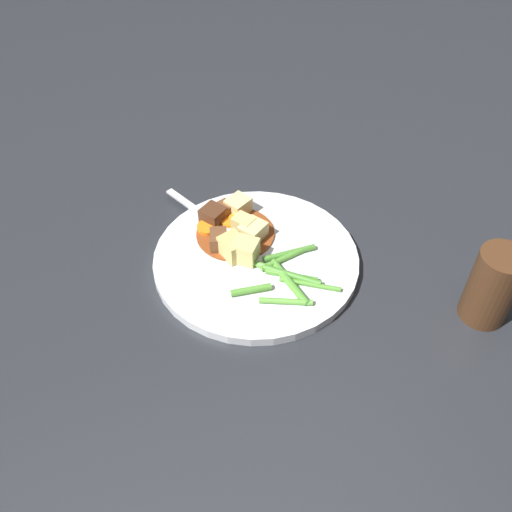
{
  "coord_description": "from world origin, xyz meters",
  "views": [
    {
      "loc": [
        -0.48,
        0.18,
        0.53
      ],
      "look_at": [
        0.0,
        0.0,
        0.01
      ],
      "focal_mm": 39.11,
      "sensor_mm": 36.0,
      "label": 1
    }
  ],
  "objects_px": {
    "carrot_slice_3": "(208,228)",
    "potato_chunk_1": "(238,207)",
    "dinner_plate": "(256,259)",
    "carrot_slice_2": "(229,222)",
    "carrot_slice_1": "(240,220)",
    "potato_chunk_3": "(247,224)",
    "pepper_mill": "(493,286)",
    "potato_chunk_4": "(253,232)",
    "potato_chunk_0": "(245,250)",
    "fork": "(211,220)",
    "potato_chunk_2": "(233,247)",
    "meat_chunk_0": "(223,211)",
    "carrot_slice_0": "(242,247)",
    "meat_chunk_2": "(219,240)",
    "meat_chunk_1": "(213,215)"
  },
  "relations": [
    {
      "from": "potato_chunk_4",
      "to": "carrot_slice_1",
      "type": "bearing_deg",
      "value": 10.25
    },
    {
      "from": "potato_chunk_4",
      "to": "meat_chunk_0",
      "type": "xyz_separation_m",
      "value": [
        0.06,
        0.03,
        -0.0
      ]
    },
    {
      "from": "dinner_plate",
      "to": "carrot_slice_2",
      "type": "bearing_deg",
      "value": 10.54
    },
    {
      "from": "potato_chunk_0",
      "to": "potato_chunk_3",
      "type": "bearing_deg",
      "value": -22.77
    },
    {
      "from": "potato_chunk_0",
      "to": "pepper_mill",
      "type": "bearing_deg",
      "value": -125.92
    },
    {
      "from": "potato_chunk_2",
      "to": "carrot_slice_1",
      "type": "bearing_deg",
      "value": -26.54
    },
    {
      "from": "carrot_slice_2",
      "to": "potato_chunk_4",
      "type": "xyz_separation_m",
      "value": [
        -0.04,
        -0.02,
        0.01
      ]
    },
    {
      "from": "potato_chunk_4",
      "to": "pepper_mill",
      "type": "height_order",
      "value": "pepper_mill"
    },
    {
      "from": "meat_chunk_0",
      "to": "fork",
      "type": "xyz_separation_m",
      "value": [
        -0.0,
        0.02,
        -0.01
      ]
    },
    {
      "from": "potato_chunk_1",
      "to": "potato_chunk_0",
      "type": "bearing_deg",
      "value": 166.81
    },
    {
      "from": "carrot_slice_1",
      "to": "potato_chunk_3",
      "type": "height_order",
      "value": "potato_chunk_3"
    },
    {
      "from": "carrot_slice_1",
      "to": "pepper_mill",
      "type": "relative_size",
      "value": 0.29
    },
    {
      "from": "pepper_mill",
      "to": "carrot_slice_1",
      "type": "bearing_deg",
      "value": 43.11
    },
    {
      "from": "fork",
      "to": "carrot_slice_3",
      "type": "bearing_deg",
      "value": 150.46
    },
    {
      "from": "meat_chunk_1",
      "to": "dinner_plate",
      "type": "bearing_deg",
      "value": -158.65
    },
    {
      "from": "potato_chunk_0",
      "to": "meat_chunk_2",
      "type": "bearing_deg",
      "value": 40.01
    },
    {
      "from": "potato_chunk_1",
      "to": "fork",
      "type": "distance_m",
      "value": 0.04
    },
    {
      "from": "carrot_slice_1",
      "to": "potato_chunk_0",
      "type": "xyz_separation_m",
      "value": [
        -0.07,
        0.02,
        0.01
      ]
    },
    {
      "from": "carrot_slice_3",
      "to": "pepper_mill",
      "type": "height_order",
      "value": "pepper_mill"
    },
    {
      "from": "potato_chunk_0",
      "to": "fork",
      "type": "height_order",
      "value": "potato_chunk_0"
    },
    {
      "from": "carrot_slice_0",
      "to": "potato_chunk_4",
      "type": "distance_m",
      "value": 0.03
    },
    {
      "from": "potato_chunk_3",
      "to": "meat_chunk_0",
      "type": "height_order",
      "value": "potato_chunk_3"
    },
    {
      "from": "potato_chunk_4",
      "to": "carrot_slice_0",
      "type": "bearing_deg",
      "value": 125.25
    },
    {
      "from": "potato_chunk_4",
      "to": "pepper_mill",
      "type": "bearing_deg",
      "value": -133.17
    },
    {
      "from": "potato_chunk_4",
      "to": "potato_chunk_3",
      "type": "bearing_deg",
      "value": 9.94
    },
    {
      "from": "meat_chunk_0",
      "to": "meat_chunk_1",
      "type": "height_order",
      "value": "meat_chunk_1"
    },
    {
      "from": "fork",
      "to": "pepper_mill",
      "type": "height_order",
      "value": "pepper_mill"
    },
    {
      "from": "meat_chunk_2",
      "to": "carrot_slice_2",
      "type": "bearing_deg",
      "value": -35.47
    },
    {
      "from": "potato_chunk_4",
      "to": "carrot_slice_2",
      "type": "bearing_deg",
      "value": 28.46
    },
    {
      "from": "carrot_slice_0",
      "to": "pepper_mill",
      "type": "distance_m",
      "value": 0.31
    },
    {
      "from": "pepper_mill",
      "to": "potato_chunk_2",
      "type": "bearing_deg",
      "value": 54.02
    },
    {
      "from": "carrot_slice_3",
      "to": "potato_chunk_1",
      "type": "xyz_separation_m",
      "value": [
        0.02,
        -0.05,
        0.01
      ]
    },
    {
      "from": "carrot_slice_3",
      "to": "meat_chunk_0",
      "type": "relative_size",
      "value": 1.13
    },
    {
      "from": "carrot_slice_3",
      "to": "fork",
      "type": "distance_m",
      "value": 0.02
    },
    {
      "from": "carrot_slice_2",
      "to": "potato_chunk_2",
      "type": "bearing_deg",
      "value": 166.61
    },
    {
      "from": "potato_chunk_4",
      "to": "meat_chunk_2",
      "type": "bearing_deg",
      "value": 90.23
    },
    {
      "from": "carrot_slice_1",
      "to": "carrot_slice_0",
      "type": "bearing_deg",
      "value": 163.81
    },
    {
      "from": "potato_chunk_3",
      "to": "meat_chunk_1",
      "type": "distance_m",
      "value": 0.05
    },
    {
      "from": "carrot_slice_1",
      "to": "carrot_slice_3",
      "type": "relative_size",
      "value": 0.98
    },
    {
      "from": "potato_chunk_0",
      "to": "carrot_slice_0",
      "type": "bearing_deg",
      "value": -4.3
    },
    {
      "from": "dinner_plate",
      "to": "meat_chunk_0",
      "type": "xyz_separation_m",
      "value": [
        0.09,
        0.02,
        0.02
      ]
    },
    {
      "from": "dinner_plate",
      "to": "potato_chunk_2",
      "type": "distance_m",
      "value": 0.04
    },
    {
      "from": "potato_chunk_4",
      "to": "pepper_mill",
      "type": "distance_m",
      "value": 0.3
    },
    {
      "from": "fork",
      "to": "carrot_slice_0",
      "type": "bearing_deg",
      "value": -161.69
    },
    {
      "from": "carrot_slice_0",
      "to": "carrot_slice_3",
      "type": "relative_size",
      "value": 1.09
    },
    {
      "from": "dinner_plate",
      "to": "potato_chunk_3",
      "type": "relative_size",
      "value": 9.87
    },
    {
      "from": "carrot_slice_3",
      "to": "meat_chunk_1",
      "type": "relative_size",
      "value": 0.99
    },
    {
      "from": "meat_chunk_2",
      "to": "pepper_mill",
      "type": "xyz_separation_m",
      "value": [
        -0.21,
        -0.27,
        0.03
      ]
    },
    {
      "from": "potato_chunk_0",
      "to": "potato_chunk_2",
      "type": "bearing_deg",
      "value": 52.93
    },
    {
      "from": "dinner_plate",
      "to": "fork",
      "type": "bearing_deg",
      "value": 22.81
    }
  ]
}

